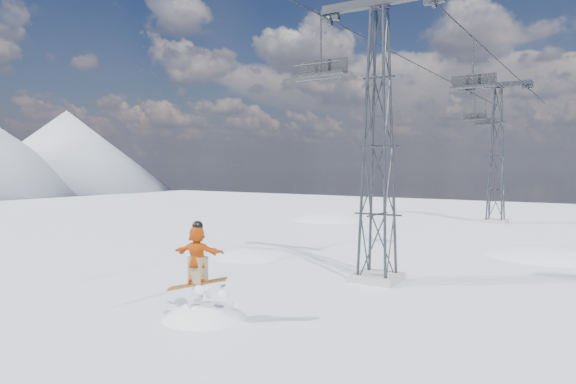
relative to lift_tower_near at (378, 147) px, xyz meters
The scene contains 10 objects.
ground 9.72m from the lift_tower_near, 95.71° to the right, with size 120.00×120.00×0.00m, color white.
snow_terrain 20.81m from the lift_tower_near, 112.81° to the left, with size 39.00×37.00×22.00m.
lift_tower_near is the anchor object (origin of this frame).
lift_tower_far 25.00m from the lift_tower_near, 90.00° to the left, with size 5.20×1.80×11.43m.
haul_cables 12.70m from the lift_tower_near, 90.00° to the left, with size 4.46×51.00×0.06m.
snowboarder_jump 10.70m from the lift_tower_near, 108.89° to the right, with size 4.40×4.40×7.01m.
lift_chair_near 3.98m from the lift_tower_near, 161.28° to the right, with size 2.17×0.62×2.69m.
lift_chair_mid 7.55m from the lift_tower_near, 71.11° to the left, with size 2.11×0.61×2.61m.
lift_chair_far 27.25m from the lift_tower_near, 94.67° to the left, with size 1.95×0.56×2.42m.
lift_chair_extra 31.73m from the lift_tower_near, 94.00° to the left, with size 2.08×0.60×2.58m.
Camera 1 is at (8.82, -11.47, 4.74)m, focal length 32.00 mm.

